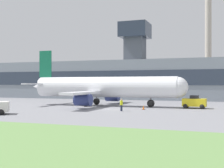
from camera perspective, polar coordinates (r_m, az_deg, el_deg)
name	(u,v)px	position (r m, az deg, el deg)	size (l,w,h in m)	color
ground_plane	(110,109)	(45.75, -0.45, -4.59)	(400.00, 400.00, 0.00)	gray
terminal_building	(154,79)	(76.00, 7.72, 0.92)	(89.38, 14.80, 18.65)	gray
smokestack_left	(208,43)	(104.49, 17.18, 7.23)	(2.32, 2.32, 33.17)	#B2A899
airplane	(102,88)	(51.80, -1.77, -0.66)	(27.47, 22.29, 9.55)	white
pushback_tug	(194,103)	(48.38, 14.84, -3.30)	(3.53, 2.52, 1.97)	yellow
ground_crew_person	(121,105)	(42.33, 1.73, -3.82)	(0.51, 0.51, 1.67)	#23283D
traffic_cone_near_nose	(143,108)	(44.90, 5.78, -4.31)	(0.46, 0.46, 0.64)	black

